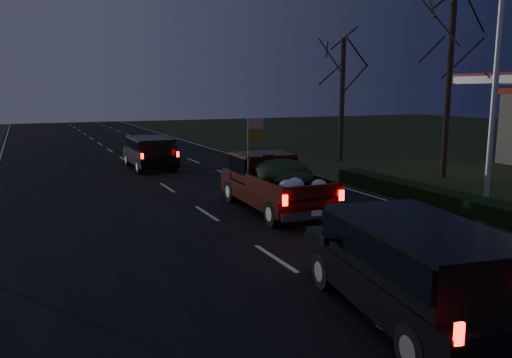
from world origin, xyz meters
name	(u,v)px	position (x,y,z in m)	size (l,w,h in m)	color
ground	(275,259)	(0.00, 0.00, 0.00)	(120.00, 120.00, 0.00)	black
road_asphalt	(275,258)	(0.00, 0.00, 0.01)	(14.00, 120.00, 0.02)	black
hedge_row	(429,196)	(7.80, 3.00, 0.30)	(1.00, 10.00, 0.60)	black
light_pole	(498,48)	(9.50, 2.00, 5.48)	(0.50, 0.90, 9.16)	silver
bare_tree_mid	(452,39)	(12.50, 7.00, 6.35)	(3.60, 3.60, 8.50)	black
bare_tree_far	(343,70)	(11.50, 14.00, 5.23)	(3.60, 3.60, 7.00)	black
pickup_truck	(274,180)	(2.28, 4.57, 1.05)	(2.29, 5.45, 2.81)	#3F1008
lead_suv	(150,150)	(0.63, 15.63, 1.02)	(1.98, 4.69, 1.35)	black
rear_suv	(417,262)	(0.69, -4.00, 1.10)	(2.91, 5.34, 1.45)	black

